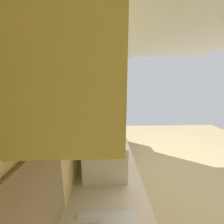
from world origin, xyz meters
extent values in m
plane|color=tan|center=(0.00, 0.00, 0.00)|extent=(6.85, 6.85, 0.00)
cube|color=#EFCD7F|center=(0.00, 1.56, 1.29)|extent=(4.40, 0.12, 2.59)
cube|color=white|center=(0.00, 0.00, 2.62)|extent=(4.40, 3.12, 0.06)
cube|color=#CDBF63|center=(-0.38, 1.20, 0.44)|extent=(3.49, 0.59, 0.88)
cube|color=#BFB19E|center=(-0.38, 1.20, 0.89)|extent=(3.52, 0.62, 0.02)
cube|color=#332819|center=(-0.81, 0.90, 0.44)|extent=(0.01, 0.01, 0.81)
cube|color=#332819|center=(-0.38, 0.90, 0.44)|extent=(0.01, 0.01, 0.81)
cube|color=#332819|center=(0.06, 0.90, 0.44)|extent=(0.01, 0.01, 0.81)
cube|color=#332819|center=(0.49, 0.90, 0.44)|extent=(0.01, 0.01, 0.81)
cube|color=#332819|center=(0.93, 0.90, 0.44)|extent=(0.01, 0.01, 0.81)
cube|color=#C9C265|center=(-0.38, 1.32, 1.84)|extent=(2.36, 0.35, 0.59)
cube|color=#997A4C|center=(-1.43, 1.49, 1.23)|extent=(0.46, 0.02, 0.52)
cube|color=white|center=(-1.43, 1.49, 1.23)|extent=(0.40, 0.01, 0.46)
cube|color=black|center=(1.73, 1.19, 0.45)|extent=(0.70, 0.62, 0.90)
cube|color=black|center=(1.73, 0.87, 0.41)|extent=(0.54, 0.01, 0.50)
cube|color=black|center=(1.73, 1.19, 0.91)|extent=(0.66, 0.59, 0.02)
cube|color=black|center=(1.73, 1.48, 0.99)|extent=(0.66, 0.04, 0.18)
cylinder|color=#38383D|center=(1.57, 1.08, 0.93)|extent=(0.11, 0.11, 0.01)
cylinder|color=#38383D|center=(1.88, 1.08, 0.93)|extent=(0.11, 0.11, 0.01)
cylinder|color=#38383D|center=(1.57, 1.30, 0.93)|extent=(0.11, 0.11, 0.01)
cylinder|color=#38383D|center=(1.88, 1.30, 0.93)|extent=(0.11, 0.11, 0.01)
cylinder|color=#B7BABF|center=(-1.43, 1.31, 1.14)|extent=(0.02, 0.14, 0.02)
cube|color=white|center=(-0.71, 1.22, 1.07)|extent=(0.47, 0.39, 0.33)
cube|color=black|center=(-0.75, 1.02, 1.07)|extent=(0.29, 0.01, 0.23)
cube|color=#2D2D33|center=(-0.53, 1.02, 1.07)|extent=(0.08, 0.01, 0.23)
cylinder|color=#D84C47|center=(0.79, 1.16, 0.93)|extent=(0.13, 0.13, 0.06)
cylinder|color=#C75244|center=(0.79, 1.16, 0.95)|extent=(0.10, 0.10, 0.03)
camera|label=1|loc=(-1.89, 1.20, 1.75)|focal=20.52mm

